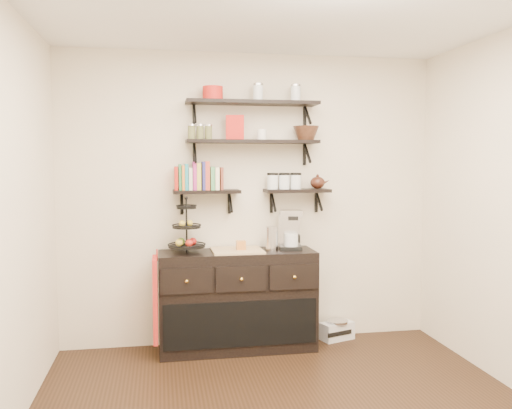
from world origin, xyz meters
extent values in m
cube|color=beige|center=(0.00, 1.75, 1.35)|extent=(3.50, 0.02, 2.70)
cube|color=black|center=(0.00, 1.61, 2.23)|extent=(1.20, 0.27, 0.03)
cube|color=black|center=(-0.52, 1.74, 2.12)|extent=(0.02, 0.03, 0.20)
cube|color=black|center=(0.52, 1.74, 2.12)|extent=(0.02, 0.03, 0.20)
cube|color=black|center=(0.00, 1.61, 1.89)|extent=(1.20, 0.27, 0.03)
cube|color=black|center=(-0.52, 1.74, 1.77)|extent=(0.02, 0.03, 0.20)
cube|color=black|center=(0.52, 1.74, 1.77)|extent=(0.02, 0.03, 0.20)
cube|color=black|center=(-0.42, 1.62, 1.44)|extent=(0.60, 0.25, 0.03)
cube|color=black|center=(-0.64, 1.74, 1.32)|extent=(0.02, 0.03, 0.20)
cube|color=black|center=(-0.20, 1.74, 1.32)|extent=(0.03, 0.03, 0.20)
cube|color=black|center=(0.42, 1.62, 1.44)|extent=(0.60, 0.25, 0.03)
cube|color=black|center=(0.20, 1.74, 1.32)|extent=(0.03, 0.03, 0.20)
cube|color=black|center=(0.64, 1.74, 1.32)|extent=(0.02, 0.03, 0.20)
cube|color=red|center=(-0.68, 1.63, 1.55)|extent=(0.02, 0.15, 0.20)
cube|color=#297440|center=(-0.65, 1.63, 1.57)|extent=(0.03, 0.15, 0.24)
cube|color=orange|center=(-0.61, 1.63, 1.55)|extent=(0.04, 0.15, 0.21)
cube|color=teal|center=(-0.57, 1.63, 1.57)|extent=(0.03, 0.15, 0.25)
cube|color=beige|center=(-0.54, 1.63, 1.56)|extent=(0.03, 0.15, 0.22)
cube|color=#AF2A7A|center=(-0.50, 1.63, 1.58)|extent=(0.04, 0.15, 0.26)
cube|color=gold|center=(-0.46, 1.63, 1.56)|extent=(0.03, 0.15, 0.23)
cube|color=navy|center=(-0.42, 1.63, 1.55)|extent=(0.03, 0.15, 0.20)
cube|color=#BD3E2D|center=(-0.38, 1.63, 1.57)|extent=(0.04, 0.15, 0.24)
cube|color=#4A9558|center=(-0.34, 1.63, 1.55)|extent=(0.03, 0.15, 0.21)
cube|color=#F5EBB7|center=(-0.31, 1.63, 1.57)|extent=(0.03, 0.15, 0.25)
cube|color=brown|center=(-0.27, 1.63, 1.56)|extent=(0.02, 0.15, 0.22)
cylinder|color=silver|center=(0.19, 1.63, 1.51)|extent=(0.10, 0.10, 0.13)
cylinder|color=silver|center=(0.30, 1.63, 1.51)|extent=(0.10, 0.10, 0.13)
cylinder|color=silver|center=(0.41, 1.63, 1.51)|extent=(0.10, 0.10, 0.13)
cube|color=black|center=(-0.16, 1.51, 0.45)|extent=(1.40, 0.45, 0.90)
cube|color=tan|center=(-0.16, 1.51, 0.91)|extent=(0.45, 0.41, 0.02)
sphere|color=gold|center=(-0.62, 1.26, 0.70)|extent=(0.04, 0.04, 0.04)
sphere|color=gold|center=(-0.16, 1.26, 0.70)|extent=(0.04, 0.04, 0.04)
sphere|color=gold|center=(0.31, 1.26, 0.70)|extent=(0.04, 0.04, 0.04)
cylinder|color=black|center=(-0.61, 1.51, 1.14)|extent=(0.02, 0.02, 0.48)
cylinder|color=black|center=(-0.61, 1.51, 0.96)|extent=(0.32, 0.32, 0.01)
cylinder|color=black|center=(-0.61, 1.51, 1.13)|extent=(0.25, 0.25, 0.02)
cylinder|color=black|center=(-0.61, 1.51, 1.30)|extent=(0.17, 0.17, 0.02)
sphere|color=#B21914|center=(-0.55, 1.55, 1.00)|extent=(0.07, 0.07, 0.07)
sphere|color=gold|center=(-0.65, 1.51, 1.16)|extent=(0.06, 0.06, 0.06)
cube|color=#B96C2A|center=(-0.12, 1.51, 0.96)|extent=(0.08, 0.08, 0.08)
cube|color=black|center=(0.34, 1.51, 0.92)|extent=(0.23, 0.21, 0.04)
cube|color=silver|center=(0.34, 1.58, 1.07)|extent=(0.21, 0.10, 0.31)
cube|color=silver|center=(0.34, 1.51, 1.23)|extent=(0.23, 0.21, 0.06)
cylinder|color=silver|center=(0.34, 1.50, 0.99)|extent=(0.15, 0.15, 0.12)
cylinder|color=silver|center=(0.16, 1.49, 1.01)|extent=(0.11, 0.11, 0.22)
cube|color=#B02C13|center=(-0.89, 1.41, 0.52)|extent=(0.04, 0.31, 0.73)
cube|color=silver|center=(0.82, 1.61, 0.08)|extent=(0.35, 0.25, 0.17)
cylinder|color=silver|center=(0.82, 1.61, 0.18)|extent=(0.27, 0.27, 0.02)
cube|color=black|center=(0.82, 1.53, 0.08)|extent=(0.26, 0.10, 0.04)
cube|color=red|center=(-0.16, 1.61, 2.01)|extent=(0.17, 0.09, 0.22)
cylinder|color=white|center=(0.08, 1.61, 1.95)|extent=(0.09, 0.09, 0.10)
cylinder|color=red|center=(-0.36, 1.61, 2.31)|extent=(0.18, 0.18, 0.12)
camera|label=1|loc=(-0.84, -3.25, 1.71)|focal=38.00mm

